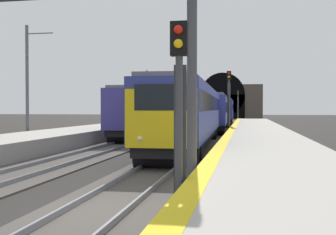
{
  "coord_description": "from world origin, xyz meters",
  "views": [
    {
      "loc": [
        -8.96,
        -3.37,
        2.45
      ],
      "look_at": [
        10.63,
        0.31,
        2.02
      ],
      "focal_mm": 44.23,
      "sensor_mm": 36.0,
      "label": 1
    }
  ],
  "objects_px": {
    "railway_signal_far": "(238,103)",
    "catenary_mast_far": "(147,97)",
    "railway_signal_near": "(179,102)",
    "overhead_signal_gantry": "(48,21)",
    "railway_signal_mid": "(229,99)",
    "train_adjacent_platform": "(188,110)",
    "train_main_approaching": "(214,111)",
    "catenary_mast_near": "(28,83)"
  },
  "relations": [
    {
      "from": "railway_signal_mid",
      "to": "catenary_mast_far",
      "type": "height_order",
      "value": "catenary_mast_far"
    },
    {
      "from": "catenary_mast_near",
      "to": "railway_signal_mid",
      "type": "bearing_deg",
      "value": -53.96
    },
    {
      "from": "train_main_approaching",
      "to": "catenary_mast_far",
      "type": "bearing_deg",
      "value": -146.4
    },
    {
      "from": "train_main_approaching",
      "to": "railway_signal_far",
      "type": "relative_size",
      "value": 10.17
    },
    {
      "from": "overhead_signal_gantry",
      "to": "catenary_mast_far",
      "type": "height_order",
      "value": "catenary_mast_far"
    },
    {
      "from": "train_adjacent_platform",
      "to": "overhead_signal_gantry",
      "type": "bearing_deg",
      "value": -177.07
    },
    {
      "from": "railway_signal_near",
      "to": "railway_signal_mid",
      "type": "relative_size",
      "value": 0.76
    },
    {
      "from": "railway_signal_near",
      "to": "train_main_approaching",
      "type": "bearing_deg",
      "value": -176.98
    },
    {
      "from": "railway_signal_mid",
      "to": "overhead_signal_gantry",
      "type": "xyz_separation_m",
      "value": [
        -25.09,
        4.27,
        1.7
      ]
    },
    {
      "from": "railway_signal_far",
      "to": "train_main_approaching",
      "type": "bearing_deg",
      "value": -3.19
    },
    {
      "from": "railway_signal_far",
      "to": "catenary_mast_far",
      "type": "xyz_separation_m",
      "value": [
        -18.18,
        13.53,
        0.7
      ]
    },
    {
      "from": "railway_signal_near",
      "to": "railway_signal_mid",
      "type": "height_order",
      "value": "railway_signal_mid"
    },
    {
      "from": "catenary_mast_near",
      "to": "catenary_mast_far",
      "type": "bearing_deg",
      "value": -0.0
    },
    {
      "from": "railway_signal_near",
      "to": "railway_signal_far",
      "type": "xyz_separation_m",
      "value": [
        71.38,
        -0.0,
        1.02
      ]
    },
    {
      "from": "catenary_mast_far",
      "to": "overhead_signal_gantry",
      "type": "bearing_deg",
      "value": -169.68
    },
    {
      "from": "train_main_approaching",
      "to": "railway_signal_near",
      "type": "relative_size",
      "value": 14.12
    },
    {
      "from": "railway_signal_near",
      "to": "railway_signal_mid",
      "type": "xyz_separation_m",
      "value": [
        27.43,
        -0.0,
        0.73
      ]
    },
    {
      "from": "railway_signal_far",
      "to": "catenary_mast_far",
      "type": "height_order",
      "value": "catenary_mast_far"
    },
    {
      "from": "railway_signal_near",
      "to": "overhead_signal_gantry",
      "type": "distance_m",
      "value": 5.44
    },
    {
      "from": "train_main_approaching",
      "to": "catenary_mast_far",
      "type": "distance_m",
      "value": 20.3
    },
    {
      "from": "train_adjacent_platform",
      "to": "catenary_mast_far",
      "type": "bearing_deg",
      "value": 58.38
    },
    {
      "from": "railway_signal_near",
      "to": "railway_signal_far",
      "type": "distance_m",
      "value": 71.39
    },
    {
      "from": "railway_signal_far",
      "to": "catenary_mast_near",
      "type": "bearing_deg",
      "value": -14.12
    },
    {
      "from": "railway_signal_far",
      "to": "catenary_mast_near",
      "type": "xyz_separation_m",
      "value": [
        -53.79,
        13.53,
        0.63
      ]
    },
    {
      "from": "railway_signal_mid",
      "to": "catenary_mast_far",
      "type": "distance_m",
      "value": 29.12
    },
    {
      "from": "catenary_mast_far",
      "to": "train_main_approaching",
      "type": "bearing_deg",
      "value": -144.96
    },
    {
      "from": "train_adjacent_platform",
      "to": "catenary_mast_far",
      "type": "height_order",
      "value": "catenary_mast_far"
    },
    {
      "from": "train_adjacent_platform",
      "to": "railway_signal_mid",
      "type": "height_order",
      "value": "railway_signal_mid"
    },
    {
      "from": "train_adjacent_platform",
      "to": "railway_signal_mid",
      "type": "relative_size",
      "value": 11.16
    },
    {
      "from": "railway_signal_mid",
      "to": "railway_signal_far",
      "type": "bearing_deg",
      "value": -180.0
    },
    {
      "from": "train_main_approaching",
      "to": "overhead_signal_gantry",
      "type": "xyz_separation_m",
      "value": [
        -34.33,
        2.33,
        2.8
      ]
    },
    {
      "from": "train_adjacent_platform",
      "to": "train_main_approaching",
      "type": "bearing_deg",
      "value": -159.09
    },
    {
      "from": "railway_signal_far",
      "to": "train_adjacent_platform",
      "type": "bearing_deg",
      "value": -16.38
    },
    {
      "from": "railway_signal_near",
      "to": "catenary_mast_near",
      "type": "bearing_deg",
      "value": -142.43
    },
    {
      "from": "train_adjacent_platform",
      "to": "railway_signal_mid",
      "type": "distance_m",
      "value": 22.51
    },
    {
      "from": "train_adjacent_platform",
      "to": "overhead_signal_gantry",
      "type": "height_order",
      "value": "overhead_signal_gantry"
    },
    {
      "from": "catenary_mast_near",
      "to": "railway_signal_far",
      "type": "bearing_deg",
      "value": -14.12
    },
    {
      "from": "railway_signal_mid",
      "to": "railway_signal_far",
      "type": "height_order",
      "value": "railway_signal_far"
    },
    {
      "from": "railway_signal_near",
      "to": "overhead_signal_gantry",
      "type": "xyz_separation_m",
      "value": [
        2.35,
        4.27,
        2.43
      ]
    },
    {
      "from": "train_adjacent_platform",
      "to": "catenary_mast_near",
      "type": "xyz_separation_m",
      "value": [
        -31.34,
        6.93,
        1.94
      ]
    },
    {
      "from": "train_main_approaching",
      "to": "overhead_signal_gantry",
      "type": "relative_size",
      "value": 7.0
    },
    {
      "from": "railway_signal_far",
      "to": "catenary_mast_far",
      "type": "distance_m",
      "value": 22.67
    }
  ]
}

